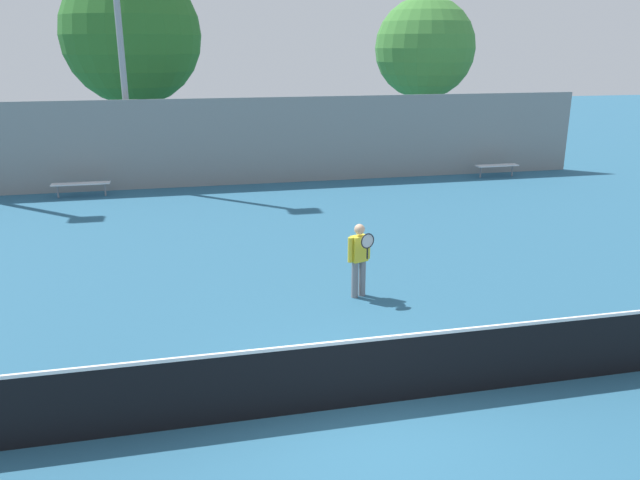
# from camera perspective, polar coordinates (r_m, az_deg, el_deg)

# --- Properties ---
(ground_plane) EXTENTS (100.00, 100.00, 0.00)m
(ground_plane) POSITION_cam_1_polar(r_m,az_deg,el_deg) (9.26, 3.80, -14.87)
(ground_plane) COLOR #285B7A
(tennis_net) EXTENTS (11.25, 0.09, 1.06)m
(tennis_net) POSITION_cam_1_polar(r_m,az_deg,el_deg) (8.98, 3.87, -11.96)
(tennis_net) COLOR #99999E
(tennis_net) RESTS_ON ground_plane
(tennis_player) EXTENTS (0.51, 0.48, 1.54)m
(tennis_player) POSITION_cam_1_polar(r_m,az_deg,el_deg) (12.58, 3.61, -1.52)
(tennis_player) COLOR slate
(tennis_player) RESTS_ON ground_plane
(bench_courtside_near) EXTENTS (1.90, 0.40, 0.48)m
(bench_courtside_near) POSITION_cam_1_polar(r_m,az_deg,el_deg) (22.68, -21.02, 4.78)
(bench_courtside_near) COLOR silver
(bench_courtside_near) RESTS_ON ground_plane
(bench_courtside_far) EXTENTS (1.69, 0.40, 0.48)m
(bench_courtside_far) POSITION_cam_1_polar(r_m,az_deg,el_deg) (25.42, 15.87, 6.53)
(bench_courtside_far) COLOR silver
(bench_courtside_far) RESTS_ON ground_plane
(back_fence) EXTENTS (26.32, 0.06, 3.15)m
(back_fence) POSITION_cam_1_polar(r_m,az_deg,el_deg) (23.14, -6.87, 8.91)
(back_fence) COLOR gray
(back_fence) RESTS_ON ground_plane
(tree_green_tall) EXTENTS (4.34, 4.34, 6.99)m
(tree_green_tall) POSITION_cam_1_polar(r_m,az_deg,el_deg) (28.82, 9.56, 16.86)
(tree_green_tall) COLOR brown
(tree_green_tall) RESTS_ON ground_plane
(tree_green_broad) EXTENTS (5.63, 5.63, 8.14)m
(tree_green_broad) POSITION_cam_1_polar(r_m,az_deg,el_deg) (27.82, -16.87, 17.47)
(tree_green_broad) COLOR brown
(tree_green_broad) RESTS_ON ground_plane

